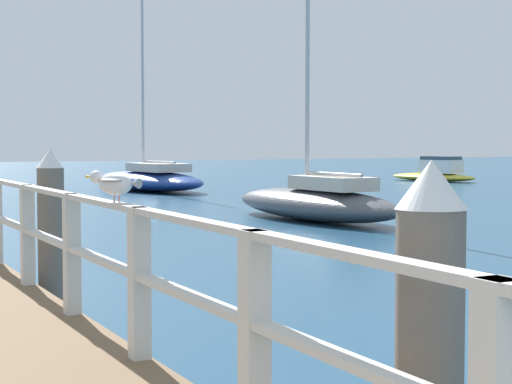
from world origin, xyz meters
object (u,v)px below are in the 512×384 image
at_px(seagull_foreground, 115,183).
at_px(boat_4, 316,202).
at_px(dock_piling_near, 429,369).
at_px(boat_1, 435,173).
at_px(dock_piling_far, 51,230).
at_px(boat_5, 148,179).

xyz_separation_m(seagull_foreground, boat_4, (8.35, 11.15, -1.08)).
bearing_deg(dock_piling_near, boat_1, 50.96).
bearing_deg(boat_4, boat_1, 39.87).
bearing_deg(seagull_foreground, dock_piling_far, 53.58).
distance_m(dock_piling_near, seagull_foreground, 2.99).
bearing_deg(dock_piling_near, dock_piling_far, 90.00).
distance_m(dock_piling_near, dock_piling_far, 6.26).
distance_m(boat_1, boat_4, 20.89).
xyz_separation_m(boat_1, boat_5, (-14.34, -1.25, 0.05)).
height_order(seagull_foreground, boat_5, boat_5).
distance_m(seagull_foreground, boat_5, 25.99).
xyz_separation_m(dock_piling_near, boat_4, (7.96, 14.04, -0.44)).
distance_m(seagull_foreground, boat_1, 34.72).
bearing_deg(dock_piling_near, seagull_foreground, 97.55).
bearing_deg(boat_5, boat_1, -1.78).
height_order(dock_piling_far, boat_1, dock_piling_far).
height_order(boat_1, boat_4, boat_4).
xyz_separation_m(dock_piling_near, seagull_foreground, (-0.38, 2.90, 0.64)).
xyz_separation_m(dock_piling_far, boat_5, (8.74, 20.96, -0.44)).
xyz_separation_m(seagull_foreground, boat_5, (9.13, 24.31, -1.08)).
xyz_separation_m(dock_piling_far, seagull_foreground, (-0.38, -3.36, 0.64)).
relative_size(dock_piling_near, boat_5, 0.22).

